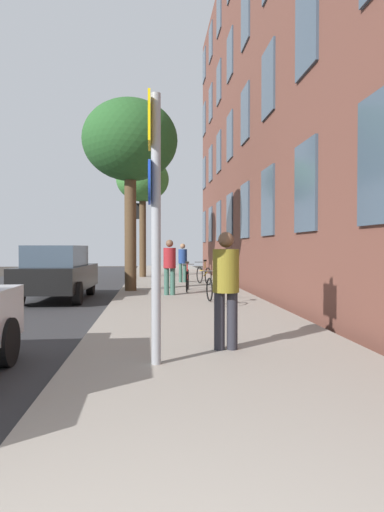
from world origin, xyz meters
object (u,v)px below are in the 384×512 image
at_px(bicycle_2, 204,275).
at_px(pedestrian_2, 183,260).
at_px(pedestrian_0, 226,282).
at_px(pedestrian_1, 170,263).
at_px(traffic_light, 140,226).
at_px(tree_far, 143,181).
at_px(bicycle_1, 187,279).
at_px(bicycle_0, 214,290).
at_px(sign_post, 154,206).
at_px(tree_near, 130,142).
at_px(car_1, 58,272).

relative_size(bicycle_2, pedestrian_2, 1.00).
height_order(pedestrian_0, pedestrian_1, pedestrian_1).
xyz_separation_m(traffic_light, tree_far, (0.17, -0.93, 2.16)).
bearing_deg(bicycle_1, pedestrian_2, 88.52).
relative_size(bicycle_0, bicycle_1, 0.99).
bearing_deg(bicycle_0, bicycle_1, 97.41).
height_order(traffic_light, tree_far, tree_far).
relative_size(sign_post, tree_near, 0.53).
height_order(tree_far, car_1, tree_far).
xyz_separation_m(sign_post, pedestrian_2, (1.23, 12.76, -1.05)).
bearing_deg(car_1, tree_far, 74.65).
xyz_separation_m(traffic_light, bicycle_0, (2.25, -11.49, -2.22)).
distance_m(traffic_light, pedestrian_1, 9.52).
bearing_deg(pedestrian_2, sign_post, -95.51).
xyz_separation_m(tree_far, car_1, (-2.32, -8.46, -4.02)).
bearing_deg(traffic_light, tree_far, -79.45).
height_order(traffic_light, car_1, traffic_light).
bearing_deg(traffic_light, bicycle_2, -64.17).
distance_m(bicycle_0, bicycle_1, 3.36).
xyz_separation_m(bicycle_1, car_1, (-3.97, -1.24, 0.33)).
height_order(tree_far, bicycle_1, tree_far).
height_order(pedestrian_0, pedestrian_2, pedestrian_0).
height_order(sign_post, bicycle_0, sign_post).
bearing_deg(bicycle_0, pedestrian_0, -96.23).
distance_m(bicycle_0, pedestrian_0, 5.10).
distance_m(sign_post, bicycle_0, 6.14).
distance_m(pedestrian_0, pedestrian_2, 12.08).
relative_size(traffic_light, bicycle_1, 2.25).
relative_size(pedestrian_1, car_1, 0.42).
bearing_deg(sign_post, bicycle_0, 74.66).
xyz_separation_m(traffic_light, pedestrian_1, (1.18, -9.31, -1.61)).
bearing_deg(bicycle_0, sign_post, -105.34).
relative_size(tree_near, car_1, 1.61).
distance_m(sign_post, pedestrian_0, 1.59).
bearing_deg(bicycle_2, pedestrian_0, -95.06).
height_order(traffic_light, bicycle_1, traffic_light).
relative_size(sign_post, pedestrian_2, 2.08).
bearing_deg(bicycle_1, pedestrian_1, -118.92).
xyz_separation_m(sign_post, bicycle_2, (1.99, 11.67, -1.59)).
height_order(tree_far, pedestrian_2, tree_far).
xyz_separation_m(bicycle_0, car_1, (-4.40, 2.09, 0.36)).
bearing_deg(bicycle_2, bicycle_1, -108.10).
xyz_separation_m(tree_far, bicycle_0, (2.08, -10.56, -4.38)).
distance_m(bicycle_1, pedestrian_2, 3.75).
distance_m(traffic_light, tree_far, 2.36).
distance_m(sign_post, traffic_light, 17.23).
xyz_separation_m(bicycle_0, pedestrian_1, (-1.07, 2.18, 0.60)).
bearing_deg(tree_far, car_1, -105.35).
bearing_deg(bicycle_1, tree_far, 102.83).
distance_m(tree_far, car_1, 9.65).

